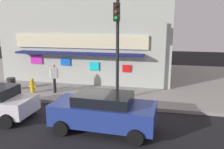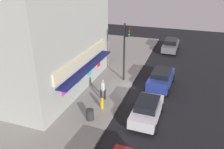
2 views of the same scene
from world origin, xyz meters
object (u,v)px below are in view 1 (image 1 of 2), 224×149
at_px(pedestrian, 54,77).
at_px(fire_hydrant, 32,86).
at_px(trash_can, 11,84).
at_px(parked_car_blue, 104,111).
at_px(traffic_light, 117,38).

bearing_deg(pedestrian, fire_hydrant, -162.21).
distance_m(fire_hydrant, trash_can, 1.69).
bearing_deg(trash_can, parked_car_blue, -28.97).
height_order(traffic_light, parked_car_blue, traffic_light).
relative_size(pedestrian, parked_car_blue, 0.41).
xyz_separation_m(trash_can, pedestrian, (2.96, 0.15, 0.58)).
bearing_deg(pedestrian, traffic_light, -8.86).
xyz_separation_m(traffic_light, trash_can, (-7.08, 0.49, -3.11)).
xyz_separation_m(fire_hydrant, pedestrian, (1.30, 0.42, 0.54)).
bearing_deg(pedestrian, parked_car_blue, -44.40).
distance_m(trash_can, pedestrian, 3.02).
bearing_deg(parked_car_blue, trash_can, 151.03).
height_order(trash_can, parked_car_blue, parked_car_blue).
height_order(fire_hydrant, trash_can, fire_hydrant).
height_order(traffic_light, pedestrian, traffic_light).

